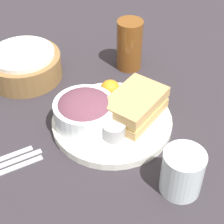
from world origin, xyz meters
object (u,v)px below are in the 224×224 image
plate (112,122)px  salad_bowl (85,110)px  drink_glass (129,45)px  dressing_cup (114,130)px  bread_basket (24,65)px  sandwich (135,105)px  water_glass (183,172)px

plate → salad_bowl: size_ratio=1.99×
plate → drink_glass: bearing=42.5°
dressing_cup → bread_basket: bread_basket is taller
sandwich → water_glass: (-0.05, -0.20, -0.00)m
sandwich → dressing_cup: (-0.08, -0.03, -0.01)m
sandwich → bread_basket: same height
dressing_cup → bread_basket: 0.34m
plate → bread_basket: bearing=104.4°
salad_bowl → plate: bearing=-27.4°
plate → bread_basket: (-0.07, 0.29, 0.03)m
dressing_cup → water_glass: 0.18m
sandwich → dressing_cup: sandwich is taller
drink_glass → bread_basket: drink_glass is taller
bread_basket → water_glass: 0.52m
sandwich → salad_bowl: salad_bowl is taller
salad_bowl → water_glass: 0.26m
drink_glass → water_glass: size_ratio=1.46×
plate → bread_basket: 0.30m
drink_glass → sandwich: bearing=-125.0°
dressing_cup → drink_glass: drink_glass is taller
sandwich → bread_basket: 0.33m
bread_basket → water_glass: water_glass is taller
salad_bowl → drink_glass: (0.23, 0.13, 0.02)m
water_glass → dressing_cup: bearing=100.2°
drink_glass → dressing_cup: bearing=-134.6°
sandwich → water_glass: water_glass is taller
bread_basket → sandwich: bearing=-68.3°
dressing_cup → drink_glass: 0.30m
drink_glass → water_glass: (-0.18, -0.38, -0.02)m
sandwich → dressing_cup: 0.08m
drink_glass → bread_basket: (-0.25, 0.13, -0.03)m
sandwich → water_glass: 0.21m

